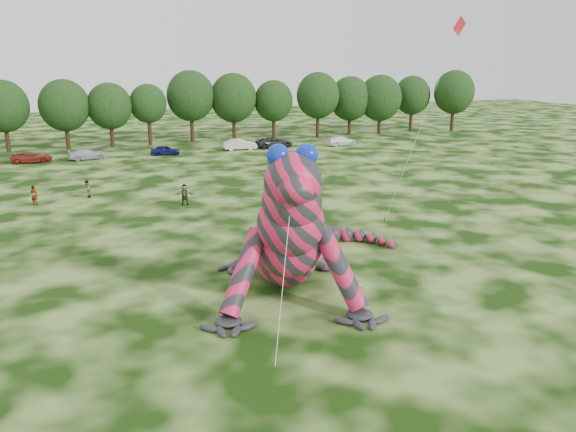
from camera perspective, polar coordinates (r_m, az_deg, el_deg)
The scene contains 25 objects.
ground at distance 29.42m, azimuth -4.08°, elevation -8.37°, with size 240.00×240.00×0.00m, color #16330A.
inflatable_gecko at distance 30.40m, azimuth -0.46°, elevation 0.75°, with size 13.95×16.56×8.28m, color #CF1D4A, non-canonical shape.
flying_kite at distance 40.06m, azimuth 16.47°, elevation 16.65°, with size 3.26×4.69×15.03m.
tree_6 at distance 83.67m, azimuth -26.86°, elevation 9.02°, with size 6.52×5.86×9.49m, color black, non-canonical shape.
tree_7 at distance 83.17m, azimuth -21.70°, elevation 9.55°, with size 6.68×6.01×9.48m, color black, non-canonical shape.
tree_8 at distance 83.36m, azimuth -17.60°, elevation 9.75°, with size 6.14×5.53×8.94m, color black, non-canonical shape.
tree_9 at distance 84.06m, azimuth -13.96°, elevation 9.96°, with size 5.27×4.74×8.68m, color black, non-canonical shape.
tree_10 at distance 86.03m, azimuth -9.82°, elevation 10.92°, with size 7.09×6.38×10.50m, color black, non-canonical shape.
tree_11 at distance 86.96m, azimuth -5.54°, elevation 10.97°, with size 7.01×6.31×10.07m, color black, non-canonical shape.
tree_12 at distance 88.26m, azimuth -1.47°, elevation 10.75°, with size 5.99×5.39×8.97m, color black, non-canonical shape.
tree_13 at distance 90.08m, azimuth 3.05°, elevation 11.20°, with size 6.83×6.15×10.13m, color black, non-canonical shape.
tree_14 at distance 94.11m, azimuth 6.31°, elevation 11.09°, with size 6.82×6.14×9.40m, color black, non-canonical shape.
tree_15 at distance 95.52m, azimuth 9.33°, elevation 11.12°, with size 7.17×6.45×9.63m, color black, non-canonical shape.
tree_16 at distance 100.39m, azimuth 12.46°, elevation 11.10°, with size 6.26×5.63×9.37m, color black, non-canonical shape.
tree_17 at distance 101.69m, azimuth 16.47°, elevation 11.15°, with size 6.98×6.28×10.30m, color black, non-canonical shape.
car_2 at distance 74.33m, azimuth -24.60°, elevation 5.45°, with size 2.15×4.65×1.29m, color maroon.
car_3 at distance 74.10m, azimuth -19.72°, elevation 5.93°, with size 1.84×4.54×1.32m, color #B6BDC1.
car_4 at distance 74.87m, azimuth -12.37°, elevation 6.56°, with size 1.50×3.72×1.27m, color #111351.
car_5 at distance 77.74m, azimuth -4.91°, elevation 7.27°, with size 1.59×4.56×1.50m, color silver.
car_6 at distance 79.58m, azimuth -1.39°, elevation 7.49°, with size 2.41×5.22×1.45m, color #28282B.
car_7 at distance 81.75m, azimuth 5.40°, elevation 7.62°, with size 1.91×4.70×1.36m, color white.
spectator_5 at distance 48.40m, azimuth -10.46°, elevation 2.15°, with size 1.66×0.53×1.79m, color gray.
spectator_3 at distance 62.32m, azimuth -1.83°, elevation 5.31°, with size 0.95×0.40×1.63m, color gray.
spectator_0 at distance 52.09m, azimuth -24.38°, elevation 1.92°, with size 0.63×0.41×1.72m, color gray.
spectator_1 at distance 53.16m, azimuth -19.74°, elevation 2.57°, with size 0.77×0.60×1.58m, color gray.
Camera 1 is at (-6.89, -25.99, 11.93)m, focal length 35.00 mm.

